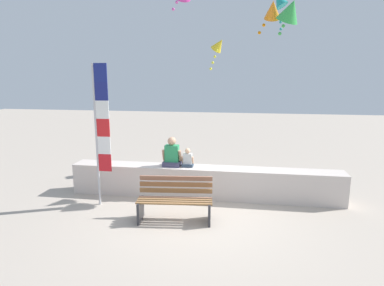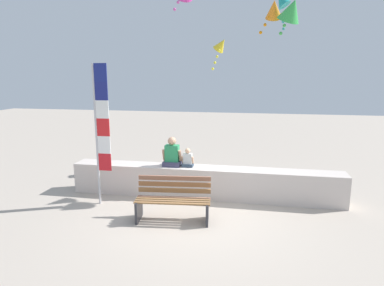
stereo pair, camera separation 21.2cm
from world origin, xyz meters
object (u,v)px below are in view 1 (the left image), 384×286
Objects in this scene: kite_green at (290,11)px; kite_yellow at (219,45)px; park_bench at (175,201)px; person_adult at (172,155)px; kite_teal at (279,1)px; kite_orange at (273,10)px; flag_banner at (100,126)px; person_child at (188,159)px.

kite_green reaches higher than kite_yellow.
person_adult is (-0.37, 1.44, 0.63)m from park_bench.
kite_teal is 1.34m from kite_orange.
kite_orange is at bearing 24.12° from person_adult.
kite_yellow reaches higher than person_adult.
park_bench is 0.49× the size of flag_banner.
park_bench is 2.18× the size of person_adult.
kite_yellow is at bearing 131.90° from kite_orange.
kite_teal is (2.21, 2.29, 4.05)m from person_child.
person_child is 3.98m from kite_yellow.
park_bench is at bearing -97.48° from kite_yellow.
person_child is 5.15m from kite_teal.
park_bench is 3.44× the size of person_child.
person_adult is at bearing -108.85° from kite_yellow.
person_adult is 1.88m from flag_banner.
kite_yellow is at bearing 167.80° from kite_teal.
person_adult is 0.73× the size of kite_teal.
flag_banner is 4.69m from kite_yellow.
kite_yellow reaches higher than person_child.
park_bench is at bearing -90.96° from person_child.
park_bench is 1.58× the size of kite_yellow.
park_bench is at bearing -128.47° from kite_orange.
kite_teal is (2.60, 2.29, 3.95)m from person_adult.
kite_green is 0.91× the size of kite_teal.
kite_green is at bearing 15.45° from person_adult.
person_adult is 0.23× the size of flag_banner.
park_bench is 1.84× the size of kite_orange.
kite_orange is at bearing -48.10° from kite_yellow.
person_adult is 0.84× the size of kite_orange.
park_bench is 6.31m from kite_teal.
park_bench is 2.39m from flag_banner.
kite_yellow is at bearing 134.00° from kite_green.
person_child is (0.39, 0.00, -0.10)m from person_adult.
kite_green is (4.19, 1.64, 2.61)m from flag_banner.
park_bench is 5.19m from kite_green.
person_adult is 4.35m from kite_orange.
park_bench is 5.22m from kite_orange.
person_adult is 4.45m from kite_green.
person_child is 2.24m from flag_banner.
kite_yellow is (0.91, 2.66, 2.81)m from person_adult.
kite_orange is (1.98, 2.49, 4.14)m from park_bench.
kite_green reaches higher than person_adult.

